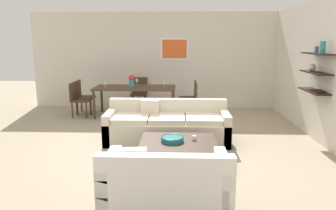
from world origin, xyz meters
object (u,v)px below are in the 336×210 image
at_px(centerpiece_vase, 132,80).
at_px(decorative_bowl, 172,139).
at_px(dining_chair_right_far, 191,95).
at_px(loveseat_white, 166,184).
at_px(wine_glass_left_near, 105,83).
at_px(wine_glass_right_far, 164,82).
at_px(dining_table, 135,89).
at_px(dining_chair_head, 139,91).
at_px(dining_chair_right_near, 191,98).
at_px(dining_chair_left_far, 82,95).
at_px(coffee_table, 178,153).
at_px(wine_glass_left_far, 107,82).
at_px(sofa_beige, 167,127).
at_px(dining_chair_left_near, 78,97).
at_px(wine_glass_head, 137,80).
at_px(apple_on_coffee_table, 165,137).
at_px(candle_jar, 194,138).

bearing_deg(centerpiece_vase, decorative_bowl, -71.09).
bearing_deg(centerpiece_vase, dining_chair_right_far, 8.17).
relative_size(loveseat_white, dining_chair_right_far, 1.69).
distance_m(wine_glass_left_near, wine_glass_right_far, 1.51).
bearing_deg(dining_table, dining_chair_head, 90.00).
bearing_deg(dining_chair_right_near, dining_chair_left_far, 171.83).
xyz_separation_m(coffee_table, dining_chair_head, (-1.13, 4.13, 0.31)).
distance_m(coffee_table, wine_glass_left_far, 3.93).
height_order(sofa_beige, dining_chair_left_near, dining_chair_left_near).
distance_m(sofa_beige, wine_glass_left_near, 2.64).
distance_m(sofa_beige, dining_table, 2.32).
height_order(wine_glass_right_far, centerpiece_vase, centerpiece_vase).
bearing_deg(wine_glass_right_far, wine_glass_head, 159.00).
bearing_deg(dining_chair_right_near, dining_chair_head, 143.33).
xyz_separation_m(dining_chair_right_far, dining_chair_left_far, (-2.88, 0.00, 0.00)).
height_order(apple_on_coffee_table, dining_table, dining_table).
relative_size(dining_table, wine_glass_head, 12.69).
bearing_deg(wine_glass_head, dining_chair_head, 90.00).
xyz_separation_m(coffee_table, candle_jar, (0.25, 0.08, 0.23)).
bearing_deg(candle_jar, dining_chair_right_far, 89.01).
xyz_separation_m(apple_on_coffee_table, wine_glass_left_far, (-1.67, 3.29, 0.44)).
distance_m(wine_glass_right_far, centerpiece_vase, 0.84).
xyz_separation_m(apple_on_coffee_table, dining_chair_head, (-0.92, 4.04, 0.09)).
bearing_deg(dining_chair_left_far, wine_glass_head, 7.62).
bearing_deg(dining_chair_head, wine_glass_left_near, -127.24).
bearing_deg(loveseat_white, dining_chair_right_far, 84.59).
bearing_deg(centerpiece_vase, coffee_table, -69.59).
relative_size(apple_on_coffee_table, dining_chair_right_far, 0.08).
distance_m(sofa_beige, candle_jar, 1.20).
height_order(candle_jar, wine_glass_left_far, wine_glass_left_far).
bearing_deg(candle_jar, wine_glass_left_far, 122.85).
distance_m(loveseat_white, wine_glass_right_far, 4.75).
xyz_separation_m(sofa_beige, centerpiece_vase, (-0.99, 2.08, 0.63)).
xyz_separation_m(sofa_beige, coffee_table, (0.22, -1.18, -0.10)).
bearing_deg(wine_glass_left_far, decorative_bowl, -62.25).
xyz_separation_m(coffee_table, dining_chair_right_near, (0.31, 3.06, 0.31)).
xyz_separation_m(decorative_bowl, centerpiece_vase, (-1.12, 3.26, 0.50)).
xyz_separation_m(dining_chair_right_near, wine_glass_right_far, (-0.70, 0.32, 0.35)).
xyz_separation_m(sofa_beige, dining_chair_right_far, (0.53, 2.30, 0.21)).
xyz_separation_m(decorative_bowl, wine_glass_head, (-1.04, 3.67, 0.44)).
bearing_deg(apple_on_coffee_table, dining_chair_right_near, 80.04).
bearing_deg(wine_glass_right_far, centerpiece_vase, -171.36).
bearing_deg(apple_on_coffee_table, wine_glass_left_near, 118.56).
relative_size(dining_chair_right_near, centerpiece_vase, 2.74).
bearing_deg(apple_on_coffee_table, loveseat_white, -87.36).
xyz_separation_m(apple_on_coffee_table, dining_chair_right_far, (0.52, 3.38, 0.09)).
relative_size(dining_chair_right_far, wine_glass_right_far, 5.96).
distance_m(apple_on_coffee_table, dining_chair_right_far, 3.42).
relative_size(dining_table, dining_chair_head, 2.35).
height_order(apple_on_coffee_table, dining_chair_right_far, dining_chair_right_far).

